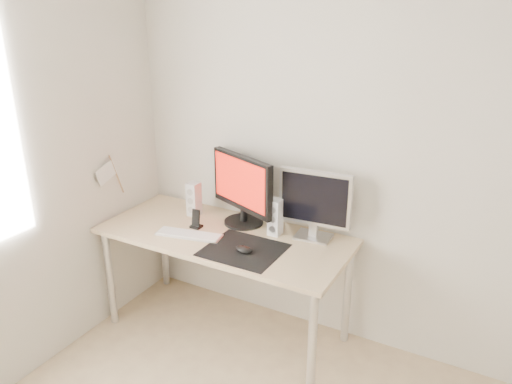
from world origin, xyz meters
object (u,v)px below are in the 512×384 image
at_px(main_monitor, 242,187).
at_px(speaker_left, 194,199).
at_px(speaker_right, 275,217).
at_px(mouse, 244,249).
at_px(desk, 224,245).
at_px(phone_dock, 196,222).
at_px(second_monitor, 315,202).
at_px(keyboard, 189,234).

relative_size(main_monitor, speaker_left, 2.25).
bearing_deg(main_monitor, speaker_right, -9.51).
distance_m(mouse, main_monitor, 0.48).
relative_size(desk, phone_dock, 12.76).
xyz_separation_m(mouse, speaker_right, (0.05, 0.31, 0.09)).
bearing_deg(speaker_left, second_monitor, 4.34).
height_order(second_monitor, speaker_right, second_monitor).
relative_size(keyboard, phone_dock, 3.47).
height_order(second_monitor, keyboard, second_monitor).
bearing_deg(phone_dock, mouse, -18.97).
distance_m(mouse, second_monitor, 0.52).
bearing_deg(speaker_right, keyboard, -149.10).
relative_size(main_monitor, phone_dock, 4.21).
distance_m(speaker_right, keyboard, 0.55).
bearing_deg(main_monitor, mouse, -58.81).
bearing_deg(desk, phone_dock, -178.05).
bearing_deg(second_monitor, speaker_left, -175.66).
bearing_deg(phone_dock, keyboard, -76.60).
bearing_deg(mouse, speaker_right, 81.45).
relative_size(desk, speaker_right, 6.83).
bearing_deg(speaker_left, desk, -24.94).
xyz_separation_m(second_monitor, speaker_left, (-0.85, -0.06, -0.12)).
bearing_deg(second_monitor, phone_dock, -162.54).
xyz_separation_m(desk, keyboard, (-0.18, -0.13, 0.09)).
xyz_separation_m(keyboard, phone_dock, (-0.03, 0.12, 0.03)).
xyz_separation_m(mouse, second_monitor, (0.28, 0.38, 0.22)).
relative_size(mouse, keyboard, 0.25).
bearing_deg(keyboard, speaker_left, 119.00).
height_order(speaker_left, keyboard, speaker_left).
xyz_separation_m(mouse, phone_dock, (-0.45, 0.15, 0.02)).
bearing_deg(speaker_right, phone_dock, -162.23).
xyz_separation_m(second_monitor, phone_dock, (-0.72, -0.23, -0.20)).
xyz_separation_m(main_monitor, speaker_left, (-0.36, -0.04, -0.14)).
bearing_deg(main_monitor, second_monitor, 3.00).
distance_m(mouse, phone_dock, 0.47).
distance_m(speaker_left, keyboard, 0.34).
bearing_deg(desk, speaker_right, 27.82).
xyz_separation_m(desk, phone_dock, (-0.21, -0.01, 0.12)).
bearing_deg(mouse, second_monitor, 53.93).
bearing_deg(keyboard, mouse, -4.57).
xyz_separation_m(desk, main_monitor, (0.02, 0.19, 0.33)).
bearing_deg(speaker_left, speaker_right, -0.47).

